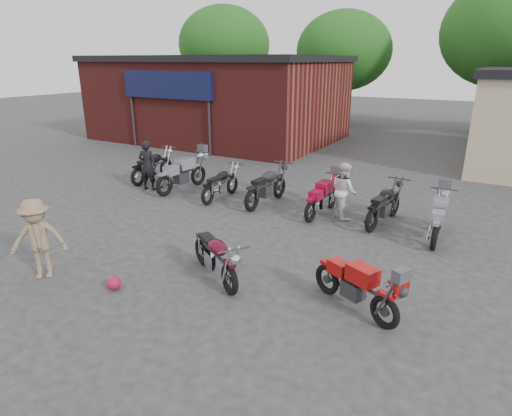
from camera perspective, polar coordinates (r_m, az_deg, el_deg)
The scene contains 18 objects.
ground at distance 8.16m, azimuth -8.69°, elevation -11.09°, with size 90.00×90.00×0.00m, color #2E2E30.
brick_building at distance 23.75m, azimuth -4.92°, elevation 14.10°, with size 12.00×8.00×4.00m, color maroon.
tree_0 at distance 33.09m, azimuth -4.21°, elevation 19.18°, with size 6.56×6.56×8.20m, color #134813, non-canonical shape.
tree_1 at distance 29.02m, azimuth 11.49°, elevation 18.09°, with size 5.92×5.92×7.40m, color #134813, non-canonical shape.
tree_2 at distance 27.42m, azimuth 30.50°, elevation 17.37°, with size 7.04×7.04×8.80m, color #134813, non-canonical shape.
vintage_motorcycle at distance 8.31m, azimuth -5.45°, elevation -6.04°, with size 1.90×0.63×1.10m, color #47081B, non-canonical shape.
sportbike at distance 7.50m, azimuth 13.27°, elevation -9.71°, with size 1.81×0.60×1.05m, color #B2100E, non-canonical shape.
helmet at distance 8.55m, azimuth -18.42°, elevation -9.46°, with size 0.27×0.27×0.25m, color #A71130.
person_dark at distance 14.44m, azimuth -14.26°, elevation 5.52°, with size 0.59×0.39×1.63m, color black.
person_light at distance 11.69m, azimuth 11.64°, elevation 2.30°, with size 0.74×0.58×1.53m, color silver.
person_tan at distance 9.27m, azimuth -27.06°, elevation -3.70°, with size 1.04×0.60×1.61m, color #887054.
row_bike_0 at distance 15.54m, azimuth -13.60°, elevation 5.66°, with size 2.03×0.67×1.18m, color black, non-canonical shape.
row_bike_1 at distance 14.18m, azimuth -9.76°, elevation 4.81°, with size 2.16×0.71×1.25m, color gray, non-canonical shape.
row_bike_2 at distance 13.15m, azimuth -4.69°, elevation 3.47°, with size 1.84×0.61×1.06m, color black, non-canonical shape.
row_bike_3 at distance 12.61m, azimuth 1.48°, elevation 3.20°, with size 2.10×0.69×1.22m, color black, non-canonical shape.
row_bike_4 at distance 11.88m, azimuth 8.86°, elevation 1.66°, with size 1.90×0.63×1.10m, color #A30D30, non-canonical shape.
row_bike_5 at distance 11.55m, azimuth 16.78°, elevation 0.71°, with size 2.00×0.66×1.16m, color black, non-canonical shape.
row_bike_6 at distance 11.03m, azimuth 23.19°, elevation -1.00°, with size 1.96×0.65×1.14m, color gray, non-canonical shape.
Camera 1 is at (4.53, -5.41, 4.08)m, focal length 30.00 mm.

